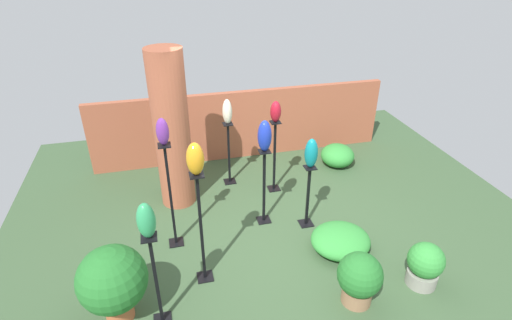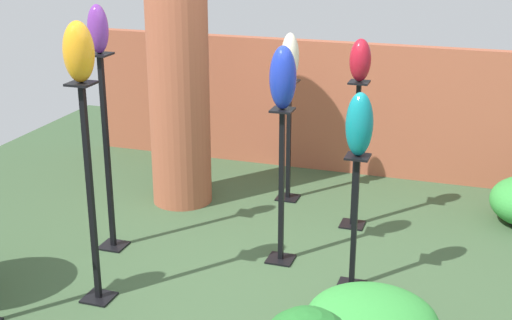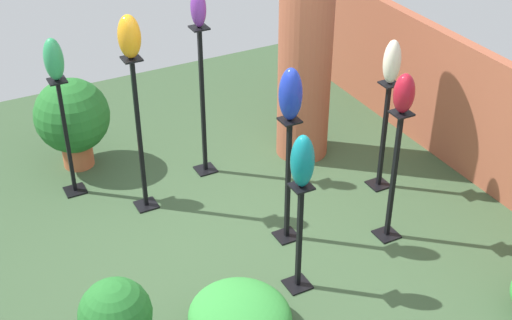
{
  "view_description": "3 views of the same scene",
  "coord_description": "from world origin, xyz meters",
  "px_view_note": "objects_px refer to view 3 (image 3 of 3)",
  "views": [
    {
      "loc": [
        -1.45,
        -4.34,
        3.77
      ],
      "look_at": [
        -0.26,
        0.4,
        1.06
      ],
      "focal_mm": 28.0,
      "sensor_mm": 36.0,
      "label": 1
    },
    {
      "loc": [
        1.23,
        -4.35,
        2.53
      ],
      "look_at": [
        -0.25,
        0.09,
        0.9
      ],
      "focal_mm": 50.0,
      "sensor_mm": 36.0,
      "label": 2
    },
    {
      "loc": [
        4.2,
        -2.19,
        4.0
      ],
      "look_at": [
        -0.11,
        0.05,
        0.93
      ],
      "focal_mm": 50.0,
      "sensor_mm": 36.0,
      "label": 3
    }
  ],
  "objects_px": {
    "pedestal_jade": "(67,143)",
    "art_vase_ivory": "(392,62)",
    "pedestal_cobalt": "(288,186)",
    "art_vase_teal": "(302,161)",
    "art_vase_cobalt": "(291,94)",
    "pedestal_ruby": "(393,182)",
    "art_vase_ruby": "(404,93)",
    "brick_pillar": "(306,43)",
    "potted_plant_mid_left": "(72,118)",
    "pedestal_violet": "(203,108)",
    "art_vase_amber": "(129,37)",
    "pedestal_ivory": "(383,141)",
    "potted_plant_mid_right": "(116,319)",
    "art_vase_jade": "(54,59)",
    "pedestal_amber": "(140,142)",
    "pedestal_teal": "(299,242)",
    "art_vase_violet": "(198,8)"
  },
  "relations": [
    {
      "from": "brick_pillar",
      "to": "art_vase_cobalt",
      "type": "relative_size",
      "value": 5.47
    },
    {
      "from": "pedestal_cobalt",
      "to": "art_vase_cobalt",
      "type": "height_order",
      "value": "art_vase_cobalt"
    },
    {
      "from": "art_vase_jade",
      "to": "pedestal_teal",
      "type": "bearing_deg",
      "value": 29.87
    },
    {
      "from": "brick_pillar",
      "to": "art_vase_ruby",
      "type": "bearing_deg",
      "value": -2.06
    },
    {
      "from": "brick_pillar",
      "to": "pedestal_jade",
      "type": "xyz_separation_m",
      "value": [
        -0.38,
        -2.36,
        -0.69
      ]
    },
    {
      "from": "art_vase_ruby",
      "to": "art_vase_jade",
      "type": "height_order",
      "value": "art_vase_jade"
    },
    {
      "from": "art_vase_ivory",
      "to": "potted_plant_mid_left",
      "type": "relative_size",
      "value": 0.44
    },
    {
      "from": "pedestal_amber",
      "to": "pedestal_jade",
      "type": "xyz_separation_m",
      "value": [
        -0.55,
        -0.54,
        -0.16
      ]
    },
    {
      "from": "pedestal_ruby",
      "to": "art_vase_ruby",
      "type": "distance_m",
      "value": 0.85
    },
    {
      "from": "potted_plant_mid_left",
      "to": "brick_pillar",
      "type": "bearing_deg",
      "value": 69.05
    },
    {
      "from": "art_vase_violet",
      "to": "potted_plant_mid_left",
      "type": "xyz_separation_m",
      "value": [
        -0.71,
        -1.12,
        -1.18
      ]
    },
    {
      "from": "pedestal_jade",
      "to": "art_vase_ivory",
      "type": "distance_m",
      "value": 3.1
    },
    {
      "from": "brick_pillar",
      "to": "pedestal_ruby",
      "type": "height_order",
      "value": "brick_pillar"
    },
    {
      "from": "pedestal_jade",
      "to": "art_vase_teal",
      "type": "distance_m",
      "value": 2.6
    },
    {
      "from": "pedestal_amber",
      "to": "potted_plant_mid_right",
      "type": "height_order",
      "value": "pedestal_amber"
    },
    {
      "from": "art_vase_ruby",
      "to": "potted_plant_mid_right",
      "type": "height_order",
      "value": "art_vase_ruby"
    },
    {
      "from": "art_vase_cobalt",
      "to": "art_vase_violet",
      "type": "bearing_deg",
      "value": -171.6
    },
    {
      "from": "pedestal_ruby",
      "to": "art_vase_ruby",
      "type": "bearing_deg",
      "value": 0.0
    },
    {
      "from": "pedestal_violet",
      "to": "potted_plant_mid_left",
      "type": "height_order",
      "value": "pedestal_violet"
    },
    {
      "from": "potted_plant_mid_left",
      "to": "pedestal_ivory",
      "type": "bearing_deg",
      "value": 55.39
    },
    {
      "from": "pedestal_amber",
      "to": "pedestal_teal",
      "type": "height_order",
      "value": "pedestal_amber"
    },
    {
      "from": "art_vase_ruby",
      "to": "art_vase_amber",
      "type": "bearing_deg",
      "value": -129.0
    },
    {
      "from": "pedestal_violet",
      "to": "art_vase_ruby",
      "type": "distance_m",
      "value": 2.13
    },
    {
      "from": "pedestal_ivory",
      "to": "pedestal_ruby",
      "type": "bearing_deg",
      "value": -30.59
    },
    {
      "from": "art_vase_teal",
      "to": "art_vase_jade",
      "type": "height_order",
      "value": "art_vase_jade"
    },
    {
      "from": "potted_plant_mid_left",
      "to": "art_vase_teal",
      "type": "bearing_deg",
      "value": 22.28
    },
    {
      "from": "pedestal_violet",
      "to": "potted_plant_mid_left",
      "type": "xyz_separation_m",
      "value": [
        -0.71,
        -1.12,
        -0.17
      ]
    },
    {
      "from": "brick_pillar",
      "to": "pedestal_jade",
      "type": "relative_size",
      "value": 2.06
    },
    {
      "from": "art_vase_ruby",
      "to": "pedestal_cobalt",
      "type": "bearing_deg",
      "value": -116.17
    },
    {
      "from": "pedestal_cobalt",
      "to": "art_vase_teal",
      "type": "xyz_separation_m",
      "value": [
        0.6,
        -0.24,
        0.66
      ]
    },
    {
      "from": "art_vase_cobalt",
      "to": "art_vase_jade",
      "type": "height_order",
      "value": "art_vase_cobalt"
    },
    {
      "from": "art_vase_cobalt",
      "to": "potted_plant_mid_left",
      "type": "distance_m",
      "value": 2.58
    },
    {
      "from": "pedestal_jade",
      "to": "art_vase_ivory",
      "type": "xyz_separation_m",
      "value": [
        1.29,
        2.71,
        0.78
      ]
    },
    {
      "from": "potted_plant_mid_right",
      "to": "potted_plant_mid_left",
      "type": "distance_m",
      "value": 2.74
    },
    {
      "from": "pedestal_ivory",
      "to": "art_vase_cobalt",
      "type": "relative_size",
      "value": 2.47
    },
    {
      "from": "brick_pillar",
      "to": "potted_plant_mid_right",
      "type": "distance_m",
      "value": 3.34
    },
    {
      "from": "pedestal_ivory",
      "to": "art_vase_teal",
      "type": "height_order",
      "value": "art_vase_teal"
    },
    {
      "from": "art_vase_teal",
      "to": "potted_plant_mid_left",
      "type": "height_order",
      "value": "art_vase_teal"
    },
    {
      "from": "pedestal_jade",
      "to": "potted_plant_mid_left",
      "type": "xyz_separation_m",
      "value": [
        -0.46,
        0.17,
        0.0
      ]
    },
    {
      "from": "brick_pillar",
      "to": "pedestal_teal",
      "type": "relative_size",
      "value": 2.51
    },
    {
      "from": "art_vase_cobalt",
      "to": "art_vase_teal",
      "type": "height_order",
      "value": "art_vase_cobalt"
    },
    {
      "from": "pedestal_ruby",
      "to": "art_vase_violet",
      "type": "height_order",
      "value": "art_vase_violet"
    },
    {
      "from": "art_vase_teal",
      "to": "art_vase_jade",
      "type": "relative_size",
      "value": 1.09
    },
    {
      "from": "art_vase_ivory",
      "to": "brick_pillar",
      "type": "bearing_deg",
      "value": -159.01
    },
    {
      "from": "art_vase_amber",
      "to": "art_vase_ivory",
      "type": "xyz_separation_m",
      "value": [
        0.74,
        2.17,
        -0.39
      ]
    },
    {
      "from": "pedestal_jade",
      "to": "art_vase_teal",
      "type": "xyz_separation_m",
      "value": [
        2.18,
        1.25,
        0.66
      ]
    },
    {
      "from": "pedestal_amber",
      "to": "art_vase_ruby",
      "type": "xyz_separation_m",
      "value": [
        1.43,
        1.76,
        0.72
      ]
    },
    {
      "from": "art_vase_ruby",
      "to": "potted_plant_mid_right",
      "type": "bearing_deg",
      "value": -84.24
    },
    {
      "from": "pedestal_teal",
      "to": "art_vase_ivory",
      "type": "distance_m",
      "value": 1.92
    },
    {
      "from": "art_vase_ruby",
      "to": "brick_pillar",
      "type": "bearing_deg",
      "value": 177.94
    }
  ]
}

